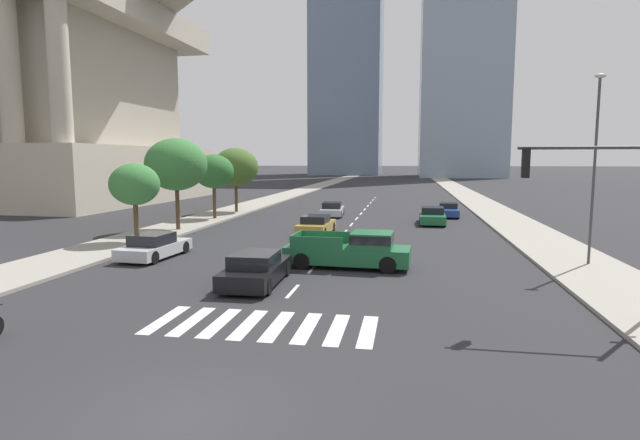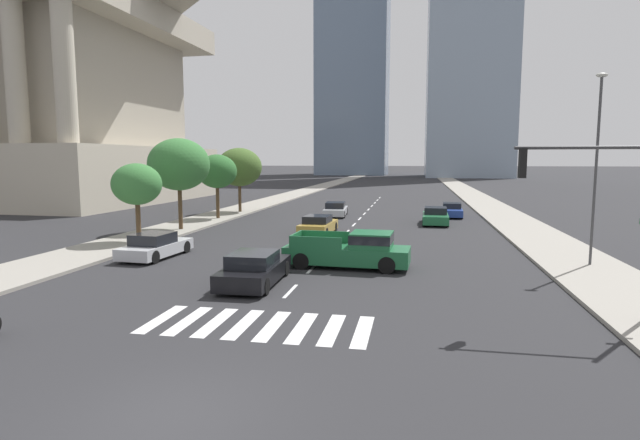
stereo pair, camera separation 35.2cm
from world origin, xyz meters
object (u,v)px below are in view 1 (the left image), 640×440
(traffic_signal_near, at_px, (601,194))
(sedan_silver_3, at_px, (154,247))
(sedan_blue_5, at_px, (448,210))
(street_tree_fourth, at_px, (236,167))
(sedan_silver_0, at_px, (332,210))
(street_lamp_east, at_px, (595,157))
(sedan_green_4, at_px, (432,216))
(street_tree_nearest, at_px, (135,185))
(sedan_gold_2, at_px, (316,225))
(street_tree_second, at_px, (176,165))
(street_tree_third, at_px, (214,172))
(pickup_truck, at_px, (354,250))
(sedan_black_1, at_px, (256,269))

(traffic_signal_near, bearing_deg, sedan_silver_3, -21.42)
(sedan_blue_5, bearing_deg, street_tree_fourth, -86.26)
(sedan_silver_0, xyz_separation_m, street_tree_fourth, (-9.10, 0.79, 3.67))
(sedan_silver_0, xyz_separation_m, street_lamp_east, (14.82, -18.97, 4.48))
(sedan_silver_3, xyz_separation_m, traffic_signal_near, (18.19, -7.14, 3.35))
(sedan_green_4, height_order, street_tree_nearest, street_tree_nearest)
(sedan_silver_0, height_order, street_tree_fourth, street_tree_fourth)
(sedan_silver_0, bearing_deg, sedan_gold_2, 179.22)
(street_lamp_east, bearing_deg, sedan_silver_3, -175.96)
(street_lamp_east, xyz_separation_m, street_tree_second, (-23.91, 7.67, -0.45))
(street_tree_nearest, bearing_deg, street_tree_third, 90.00)
(sedan_gold_2, xyz_separation_m, sedan_green_4, (7.86, 6.97, 0.01))
(pickup_truck, bearing_deg, sedan_silver_0, 103.97)
(sedan_black_1, bearing_deg, street_lamp_east, -68.63)
(street_tree_second, bearing_deg, street_tree_nearest, -90.00)
(traffic_signal_near, distance_m, street_tree_nearest, 23.87)
(pickup_truck, distance_m, sedan_blue_5, 23.15)
(sedan_gold_2, relative_size, sedan_silver_3, 0.99)
(pickup_truck, relative_size, street_tree_third, 1.11)
(traffic_signal_near, relative_size, street_tree_third, 1.06)
(street_tree_nearest, height_order, street_tree_fourth, street_tree_fourth)
(sedan_silver_3, height_order, street_tree_second, street_tree_second)
(pickup_truck, height_order, street_tree_nearest, street_tree_nearest)
(traffic_signal_near, height_order, street_tree_third, traffic_signal_near)
(sedan_silver_3, distance_m, street_tree_second, 10.45)
(sedan_black_1, height_order, street_lamp_east, street_lamp_east)
(sedan_silver_3, distance_m, street_lamp_east, 21.37)
(street_tree_nearest, bearing_deg, street_tree_fourth, 90.00)
(sedan_green_4, bearing_deg, street_tree_second, -66.35)
(sedan_silver_3, height_order, traffic_signal_near, traffic_signal_near)
(sedan_blue_5, distance_m, street_tree_second, 23.29)
(sedan_silver_3, distance_m, street_tree_nearest, 5.63)
(pickup_truck, xyz_separation_m, sedan_black_1, (-3.48, -3.81, -0.21))
(sedan_silver_0, distance_m, sedan_silver_3, 21.32)
(sedan_gold_2, relative_size, sedan_blue_5, 0.98)
(sedan_black_1, xyz_separation_m, sedan_green_4, (7.78, 20.79, -0.01))
(sedan_blue_5, relative_size, street_tree_nearest, 0.98)
(sedan_blue_5, distance_m, street_tree_fourth, 19.47)
(sedan_black_1, xyz_separation_m, street_tree_nearest, (-9.73, 8.08, 2.89))
(sedan_silver_3, distance_m, sedan_green_4, 21.87)
(sedan_silver_0, relative_size, street_tree_second, 0.75)
(street_lamp_east, relative_size, street_tree_second, 1.37)
(sedan_blue_5, bearing_deg, street_tree_nearest, -44.55)
(sedan_gold_2, xyz_separation_m, street_tree_second, (-9.65, -0.30, 4.01))
(street_tree_second, distance_m, street_tree_third, 6.77)
(street_lamp_east, bearing_deg, sedan_silver_0, 127.99)
(street_tree_nearest, bearing_deg, street_lamp_east, -5.35)
(street_lamp_east, bearing_deg, street_tree_second, 162.22)
(sedan_silver_3, distance_m, street_tree_third, 16.53)
(pickup_truck, bearing_deg, sedan_black_1, -129.53)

